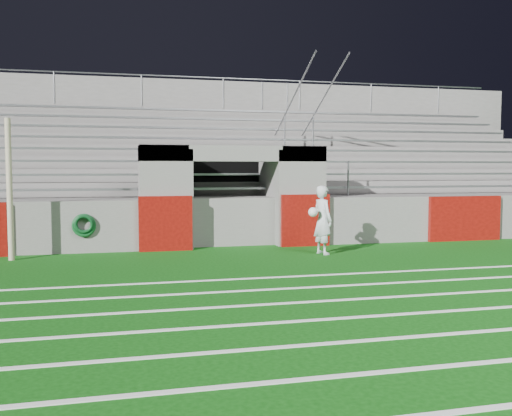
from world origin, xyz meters
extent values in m
plane|color=#0B460B|center=(0.00, 0.00, 0.00)|extent=(90.00, 90.00, 0.00)
cylinder|color=#C8B695|center=(-5.23, 2.32, 1.56)|extent=(0.13, 0.13, 3.12)
cube|color=white|center=(0.00, -7.00, 0.01)|extent=(28.00, 0.09, 0.01)
cube|color=white|center=(0.00, -6.00, 0.01)|extent=(28.00, 0.09, 0.01)
cube|color=white|center=(0.00, -5.00, 0.01)|extent=(28.00, 0.09, 0.01)
cube|color=white|center=(0.00, -4.00, 0.01)|extent=(28.00, 0.09, 0.01)
cube|color=white|center=(0.00, -3.00, 0.01)|extent=(28.00, 0.09, 0.01)
cube|color=white|center=(0.00, -2.00, 0.01)|extent=(28.00, 0.09, 0.01)
cube|color=white|center=(0.00, -1.00, 0.01)|extent=(28.00, 0.09, 0.01)
cube|color=slate|center=(7.70, 3.17, 0.62)|extent=(10.60, 0.35, 1.25)
cube|color=slate|center=(-1.80, 3.50, 1.30)|extent=(1.20, 1.00, 2.60)
cube|color=slate|center=(1.80, 3.50, 1.30)|extent=(1.20, 1.00, 2.60)
cube|color=black|center=(0.00, 5.20, 1.25)|extent=(2.60, 0.20, 2.50)
cube|color=slate|center=(-1.15, 4.10, 1.25)|extent=(0.10, 2.20, 2.50)
cube|color=slate|center=(1.15, 4.10, 1.25)|extent=(0.10, 2.20, 2.50)
cube|color=slate|center=(0.00, 3.50, 2.40)|extent=(4.80, 1.00, 0.40)
cube|color=slate|center=(0.00, 7.35, 1.15)|extent=(26.00, 8.00, 0.20)
cube|color=slate|center=(0.00, 7.35, 0.53)|extent=(26.00, 8.00, 1.05)
cube|color=#5D0B08|center=(-1.80, 2.94, 0.68)|extent=(1.30, 0.15, 1.35)
cube|color=#5D0B08|center=(1.80, 2.94, 0.68)|extent=(1.30, 0.15, 1.35)
cube|color=#5D0B08|center=(6.50, 2.94, 0.62)|extent=(2.20, 0.15, 1.25)
cube|color=#96989E|center=(0.00, 4.43, 1.47)|extent=(23.00, 0.28, 0.06)
cube|color=slate|center=(0.00, 5.28, 1.44)|extent=(24.00, 0.75, 0.38)
cube|color=#96989E|center=(0.00, 5.18, 1.85)|extent=(23.00, 0.28, 0.06)
cube|color=slate|center=(0.00, 6.03, 1.63)|extent=(24.00, 0.75, 0.76)
cube|color=#96989E|center=(0.00, 5.93, 2.23)|extent=(23.00, 0.28, 0.06)
cube|color=slate|center=(0.00, 6.78, 1.82)|extent=(24.00, 0.75, 1.14)
cube|color=#96989E|center=(0.00, 6.68, 2.61)|extent=(23.00, 0.28, 0.06)
cube|color=slate|center=(0.00, 7.53, 2.01)|extent=(24.00, 0.75, 1.52)
cube|color=#96989E|center=(0.00, 7.43, 2.99)|extent=(23.00, 0.28, 0.06)
cube|color=slate|center=(0.00, 8.28, 2.20)|extent=(24.00, 0.75, 1.90)
cube|color=#96989E|center=(0.00, 8.18, 3.37)|extent=(23.00, 0.28, 0.06)
cube|color=slate|center=(0.00, 9.03, 2.39)|extent=(24.00, 0.75, 2.28)
cube|color=#96989E|center=(0.00, 8.93, 3.75)|extent=(23.00, 0.28, 0.06)
cube|color=slate|center=(0.00, 9.78, 2.58)|extent=(24.00, 0.75, 2.66)
cube|color=#96989E|center=(0.00, 9.68, 4.13)|extent=(23.00, 0.28, 0.06)
cube|color=slate|center=(0.00, 10.45, 2.65)|extent=(26.00, 0.60, 5.29)
cylinder|color=#A5A8AD|center=(2.50, 4.15, 1.75)|extent=(0.05, 0.05, 1.00)
cylinder|color=#A5A8AD|center=(2.50, 7.15, 3.27)|extent=(0.05, 0.05, 1.00)
cylinder|color=#A5A8AD|center=(2.50, 10.15, 4.79)|extent=(0.05, 0.05, 1.00)
cylinder|color=#A5A8AD|center=(2.50, 7.15, 3.77)|extent=(0.05, 6.02, 3.08)
cylinder|color=#A5A8AD|center=(3.50, 4.15, 1.75)|extent=(0.05, 0.05, 1.00)
cylinder|color=#A5A8AD|center=(3.50, 7.15, 3.27)|extent=(0.05, 0.05, 1.00)
cylinder|color=#A5A8AD|center=(3.50, 10.15, 4.79)|extent=(0.05, 0.05, 1.00)
cylinder|color=#A5A8AD|center=(3.50, 7.15, 3.77)|extent=(0.05, 6.02, 3.08)
cylinder|color=#A5A8AD|center=(-5.00, 10.15, 4.84)|extent=(0.05, 0.05, 1.10)
cylinder|color=#A5A8AD|center=(-2.00, 10.15, 4.84)|extent=(0.05, 0.05, 1.10)
cylinder|color=#A5A8AD|center=(1.00, 10.15, 4.84)|extent=(0.05, 0.05, 1.10)
cylinder|color=#A5A8AD|center=(4.00, 10.15, 4.84)|extent=(0.05, 0.05, 1.10)
cylinder|color=#A5A8AD|center=(7.00, 10.15, 4.84)|extent=(0.05, 0.05, 1.10)
cylinder|color=#A5A8AD|center=(10.00, 10.15, 4.84)|extent=(0.05, 0.05, 1.10)
cylinder|color=#A5A8AD|center=(0.00, 10.15, 5.39)|extent=(24.00, 0.05, 0.05)
imported|color=silver|center=(1.75, 1.53, 0.81)|extent=(0.52, 0.67, 1.62)
sphere|color=white|center=(1.46, 1.39, 1.01)|extent=(0.22, 0.22, 0.22)
torus|color=#0E471E|center=(-3.72, 2.95, 0.67)|extent=(0.56, 0.10, 0.56)
torus|color=#0B3919|center=(-3.72, 2.90, 0.71)|extent=(0.46, 0.09, 0.46)
camera|label=1|loc=(-2.98, -11.06, 2.03)|focal=40.00mm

